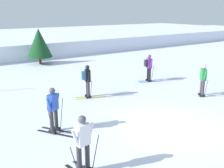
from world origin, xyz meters
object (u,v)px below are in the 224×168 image
at_px(skier_blue, 53,109).
at_px(conifer_far_right, 39,43).
at_px(skier_green, 203,79).
at_px(skier_white, 83,143).
at_px(skier_black, 87,80).
at_px(skier_purple, 149,67).

xyz_separation_m(skier_blue, conifer_far_right, (4.20, 12.79, 0.84)).
distance_m(skier_green, skier_white, 8.78).
xyz_separation_m(skier_black, skier_purple, (4.78, 0.63, 0.00)).
bearing_deg(skier_black, skier_blue, -137.05).
relative_size(skier_black, conifer_far_right, 0.59).
height_order(skier_green, conifer_far_right, conifer_far_right).
distance_m(skier_black, conifer_far_right, 10.09).
bearing_deg(conifer_far_right, skier_blue, -108.18).
xyz_separation_m(skier_green, skier_blue, (-8.04, 0.42, 0.00)).
distance_m(skier_green, skier_black, 5.98).
xyz_separation_m(skier_black, skier_white, (-3.39, -5.70, -0.04)).
bearing_deg(skier_white, skier_purple, 37.78).
bearing_deg(skier_black, skier_green, -32.66).
xyz_separation_m(skier_white, skier_blue, (0.38, 2.90, 0.00)).
height_order(skier_black, conifer_far_right, conifer_far_right).
height_order(skier_blue, conifer_far_right, conifer_far_right).
bearing_deg(conifer_far_right, skier_green, -73.80).
relative_size(skier_green, skier_purple, 1.00).
relative_size(skier_green, skier_blue, 1.00).
distance_m(skier_purple, skier_blue, 8.50).
bearing_deg(skier_blue, skier_black, 42.95).
height_order(skier_black, skier_blue, same).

